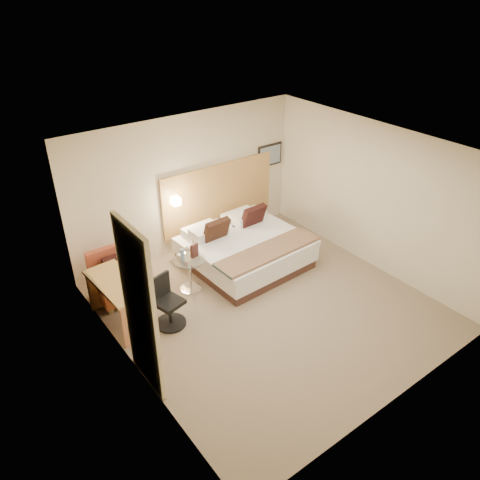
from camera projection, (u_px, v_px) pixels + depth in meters
floor at (269, 307)px, 7.87m from camera, size 4.80×5.00×0.02m
ceiling at (275, 152)px, 6.50m from camera, size 4.80×5.00×0.02m
wall_back at (187, 184)px, 8.92m from camera, size 4.80×0.02×2.70m
wall_front at (410, 323)px, 5.44m from camera, size 4.80×0.02×2.70m
wall_left at (126, 293)px, 5.94m from camera, size 0.02×5.00×2.70m
wall_right at (374, 197)px, 8.42m from camera, size 0.02×5.00×2.70m
headboard_panel at (219, 195)px, 9.46m from camera, size 2.60×0.04×1.30m
art_frame at (270, 155)px, 9.86m from camera, size 0.62×0.03×0.47m
art_canvas at (270, 155)px, 9.85m from camera, size 0.54×0.01×0.39m
lamp_arm at (174, 200)px, 8.78m from camera, size 0.02×0.12×0.02m
lamp_shade at (176, 201)px, 8.74m from camera, size 0.15×0.15×0.15m
curtain at (140, 310)px, 5.86m from camera, size 0.06×0.90×2.42m
bottle_a at (182, 255)px, 7.89m from camera, size 0.08×0.08×0.22m
menu_folder at (194, 251)px, 7.99m from camera, size 0.15×0.09×0.25m
bed at (244, 249)px, 8.84m from camera, size 2.11×2.06×1.00m
lounge_chair at (118, 279)px, 7.96m from camera, size 0.82×0.72×0.87m
side_table at (190, 273)px, 8.11m from camera, size 0.68×0.68×0.62m
desk at (119, 290)px, 7.24m from camera, size 0.64×1.27×0.77m
desk_chair at (167, 306)px, 7.31m from camera, size 0.59×0.59×0.86m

